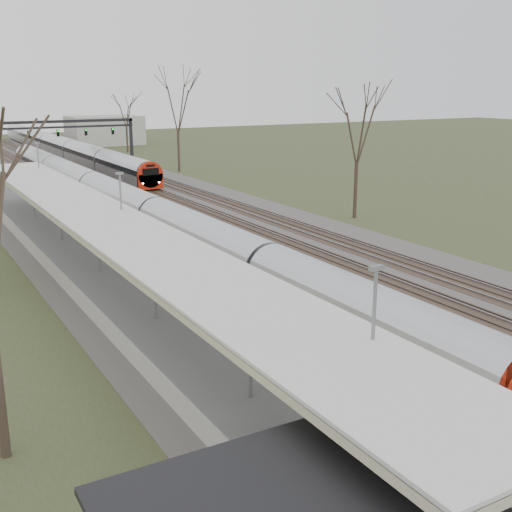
% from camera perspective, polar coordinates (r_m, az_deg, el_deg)
% --- Properties ---
extents(track_bed, '(24.00, 160.00, 0.22)m').
position_cam_1_polar(track_bed, '(56.73, -10.69, 4.27)').
color(track_bed, '#474442').
rests_on(track_bed, ground).
extents(platform, '(3.50, 69.00, 1.00)m').
position_cam_1_polar(platform, '(37.66, -15.20, -0.75)').
color(platform, '#9E9B93').
rests_on(platform, ground).
extents(canopy, '(4.10, 50.00, 3.11)m').
position_cam_1_polar(canopy, '(32.62, -13.55, 3.17)').
color(canopy, slate).
rests_on(canopy, platform).
extents(signal_gantry, '(21.00, 0.59, 6.08)m').
position_cam_1_polar(signal_gantry, '(84.88, -17.72, 10.63)').
color(signal_gantry, black).
rests_on(signal_gantry, ground).
extents(tree_east_far, '(5.00, 5.00, 10.30)m').
position_cam_1_polar(tree_east_far, '(51.04, 9.06, 11.36)').
color(tree_east_far, '#2D231C').
rests_on(tree_east_far, ground).
extents(train_near, '(2.62, 75.21, 3.05)m').
position_cam_1_polar(train_near, '(50.95, -11.83, 4.63)').
color(train_near, '#A0A3AA').
rests_on(train_near, ground).
extents(train_far, '(2.62, 75.21, 3.05)m').
position_cam_1_polar(train_far, '(100.26, -17.04, 9.29)').
color(train_far, '#A0A3AA').
rests_on(train_far, ground).
extents(passenger, '(0.48, 0.69, 1.81)m').
position_cam_1_polar(passenger, '(18.37, 5.00, -12.57)').
color(passenger, '#294151').
rests_on(passenger, platform).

